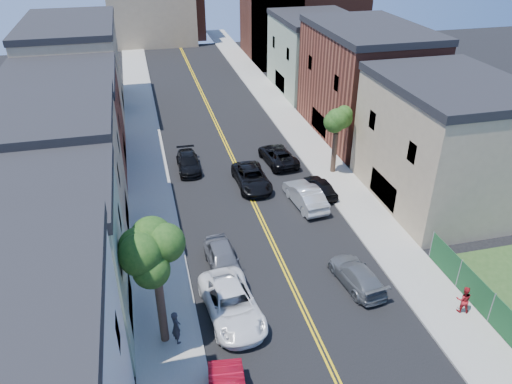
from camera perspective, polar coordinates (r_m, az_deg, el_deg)
sidewalk_left at (r=49.47m, az=-12.99°, el=5.47°), size 3.20×100.00×0.15m
sidewalk_right at (r=51.88m, az=4.76°, el=7.32°), size 3.20×100.00×0.15m
curb_left at (r=49.49m, az=-10.97°, el=5.71°), size 0.30×100.00×0.15m
curb_right at (r=51.38m, az=2.89°, el=7.15°), size 0.30×100.00×0.15m
bldg_left_palegrn at (r=27.18m, az=-24.66°, el=-8.46°), size 9.00×8.00×8.50m
bldg_left_tan_near at (r=34.58m, az=-22.77°, el=0.95°), size 9.00×10.00×9.00m
bldg_left_brick at (r=44.72m, az=-21.17°, el=7.01°), size 9.00×12.00×8.00m
bldg_left_tan_far at (r=57.70m, az=-20.17°, el=12.89°), size 9.00×16.00×9.50m
bldg_right_tan at (r=39.61m, az=20.84°, el=4.98°), size 9.00×12.00×9.00m
bldg_right_brick at (r=50.70m, az=12.43°, el=12.11°), size 9.00×14.00×10.00m
bldg_right_palegrn at (r=63.27m, az=6.88°, el=15.36°), size 9.00×12.00×8.50m
church at (r=77.33m, az=4.71°, el=20.37°), size 16.20×14.20×22.60m
backdrop_left at (r=88.50m, az=-12.08°, el=20.24°), size 14.00×8.00×12.00m
backdrop_center at (r=92.86m, az=-9.55°, el=20.27°), size 10.00×8.00×10.00m
fence_right at (r=29.49m, az=27.35°, el=-13.85°), size 0.04×15.00×1.90m
tree_left_mid at (r=23.47m, az=-11.84°, el=-5.39°), size 5.20×5.20×9.29m
tree_right_far at (r=41.15m, az=9.49°, el=9.38°), size 4.40×4.40×8.03m
white_pickup at (r=28.11m, az=-2.82°, el=-12.85°), size 3.25×6.17×1.65m
grey_car_left at (r=31.33m, az=-3.86°, el=-7.74°), size 2.07×4.75×1.59m
black_car_left at (r=43.55m, az=-7.85°, el=3.40°), size 1.96×4.68×1.35m
grey_car_right at (r=30.81m, az=11.58°, el=-9.42°), size 2.48×4.91×1.37m
black_car_right at (r=39.64m, az=7.43°, el=0.63°), size 1.97×4.16×1.37m
silver_car_right at (r=37.98m, az=5.73°, el=-0.40°), size 2.27×5.22×1.67m
dark_car_right_far at (r=44.39m, az=2.55°, el=4.27°), size 2.92×5.46×1.46m
black_suv_lane at (r=40.47m, az=-0.51°, el=1.65°), size 2.58×5.44×1.50m
pedestrian_left at (r=26.72m, az=-9.24°, el=-15.19°), size 0.67×0.83×1.98m
pedestrian_right at (r=30.41m, az=22.92°, el=-11.40°), size 1.01×0.91×1.70m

